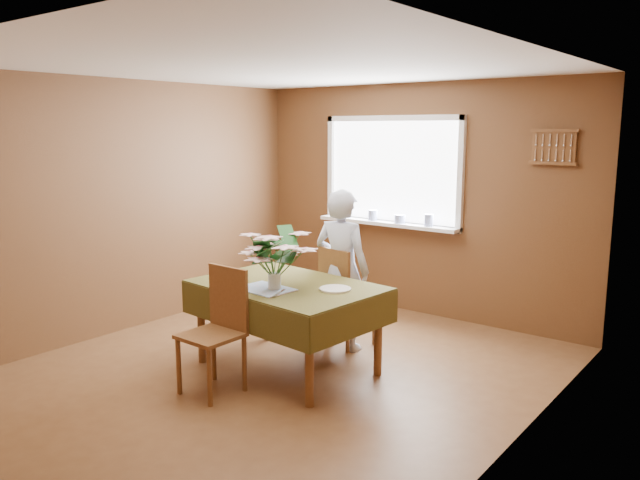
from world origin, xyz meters
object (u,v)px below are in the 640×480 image
Objects in this scene: dining_table at (287,294)px; seated_woman at (342,270)px; chair_far at (342,293)px; flower_bouquet at (274,253)px; chair_near at (219,324)px.

seated_woman reaches higher than dining_table.
chair_far is at bearing -66.97° from seated_woman.
flower_bouquet is (-0.01, -0.93, 0.53)m from chair_far.
chair_far is at bearing 89.64° from flower_bouquet.
dining_table is 1.67× the size of chair_near.
dining_table is at bearing 100.33° from flower_bouquet.
chair_near reaches higher than chair_far.
chair_near is (-0.14, -0.65, -0.13)m from dining_table.
dining_table is 0.67m from chair_near.
chair_far is 1.07m from flower_bouquet.
chair_far is (0.04, 0.74, -0.14)m from dining_table.
chair_near is 0.65× the size of seated_woman.
seated_woman is 2.75× the size of flower_bouquet.
chair_near is (-0.18, -1.38, 0.01)m from chair_far.
dining_table is at bearing 79.01° from chair_near.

